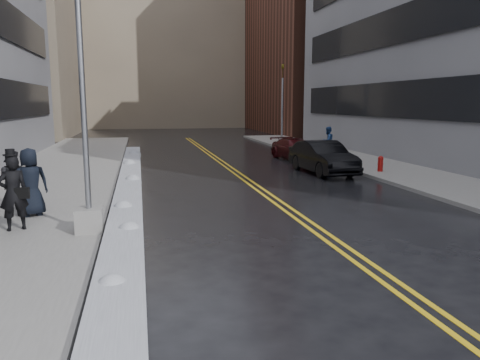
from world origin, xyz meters
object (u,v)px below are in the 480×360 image
lamppost (85,136)px  fire_hydrant (380,163)px  car_black (323,157)px  pedestrian_east (328,141)px  car_maroon (295,149)px  traffic_signal (282,102)px  pedestrian_b (12,180)px  pedestrian_c (30,182)px  pedestrian_fedora (13,193)px

lamppost → fire_hydrant: (12.30, 8.00, -1.98)m
lamppost → car_black: size_ratio=1.62×
lamppost → pedestrian_east: lamppost is taller
pedestrian_east → car_black: pedestrian_east is taller
car_maroon → car_black: bearing=-102.1°
traffic_signal → pedestrian_east: 7.68m
pedestrian_b → car_maroon: size_ratio=0.42×
lamppost → car_black: 13.31m
car_maroon → traffic_signal: bearing=71.8°
car_black → car_maroon: size_ratio=1.10×
car_maroon → pedestrian_c: bearing=-141.2°
lamppost → pedestrian_b: lamppost is taller
pedestrian_c → pedestrian_east: bearing=-160.4°
pedestrian_c → pedestrian_b: bearing=-75.1°
lamppost → traffic_signal: bearing=61.8°
pedestrian_fedora → car_black: (11.62, 8.31, -0.32)m
pedestrian_east → car_maroon: pedestrian_east is taller
lamppost → pedestrian_c: lamppost is taller
pedestrian_fedora → pedestrian_c: size_ratio=0.98×
pedestrian_fedora → car_black: 14.29m
pedestrian_b → pedestrian_c: size_ratio=0.93×
fire_hydrant → pedestrian_east: pedestrian_east is taller
lamppost → traffic_signal: size_ratio=1.27×
pedestrian_b → pedestrian_c: bearing=134.9°
car_maroon → pedestrian_east: bearing=1.7°
fire_hydrant → traffic_signal: 14.30m
car_black → pedestrian_b: bearing=-158.2°
pedestrian_b → pedestrian_c: 1.18m
pedestrian_fedora → pedestrian_c: pedestrian_c is taller
fire_hydrant → pedestrian_fedora: size_ratio=0.38×
pedestrian_east → car_maroon: (-2.18, -0.33, -0.41)m
pedestrian_c → car_maroon: bearing=-156.4°
pedestrian_east → pedestrian_c: bearing=15.7°
car_maroon → fire_hydrant: bearing=-79.3°
fire_hydrant → pedestrian_c: 15.27m
traffic_signal → pedestrian_fedora: traffic_signal is taller
fire_hydrant → car_black: (-2.53, 0.87, 0.23)m
pedestrian_east → car_black: 6.45m
traffic_signal → car_black: 13.54m
fire_hydrant → car_maroon: bearing=107.6°
pedestrian_c → car_maroon: (12.04, 12.32, -0.50)m
fire_hydrant → car_maroon: car_maroon is taller
car_black → car_maroon: bearing=81.1°
pedestrian_fedora → pedestrian_east: bearing=-158.2°
fire_hydrant → traffic_signal: bearing=92.0°
fire_hydrant → traffic_signal: size_ratio=0.12×
fire_hydrant → traffic_signal: traffic_signal is taller
lamppost → pedestrian_c: bearing=130.3°
lamppost → pedestrian_c: 3.07m
pedestrian_east → traffic_signal: bearing=-110.8°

